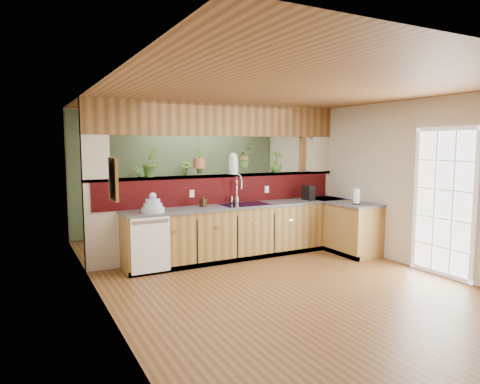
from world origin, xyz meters
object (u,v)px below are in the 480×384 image
coffee_maker (309,193)px  shelving_console (168,212)px  paper_towel (357,197)px  dish_stack (153,206)px  faucet (238,188)px  glass_jar (233,164)px  soap_dispenser (203,201)px

coffee_maker → shelving_console: coffee_maker is taller
coffee_maker → paper_towel: 0.91m
dish_stack → coffee_maker: (2.93, 0.08, 0.03)m
faucet → dish_stack: bearing=-169.9°
coffee_maker → glass_jar: (-1.33, 0.42, 0.56)m
paper_towel → glass_jar: 2.18m
dish_stack → coffee_maker: dish_stack is taller
glass_jar → paper_towel: bearing=-36.0°
soap_dispenser → paper_towel: 2.60m
paper_towel → glass_jar: bearing=144.0°
dish_stack → shelving_console: size_ratio=0.21×
soap_dispenser → glass_jar: (0.71, 0.30, 0.58)m
glass_jar → dish_stack: bearing=-162.6°
faucet → shelving_console: size_ratio=0.32×
dish_stack → faucet: bearing=10.1°
faucet → dish_stack: size_ratio=1.49×
glass_jar → shelving_console: glass_jar is taller
paper_towel → shelving_console: bearing=126.0°
glass_jar → shelving_console: bearing=106.9°
shelving_console → soap_dispenser: bearing=-97.4°
dish_stack → coffee_maker: bearing=1.6°
shelving_console → coffee_maker: bearing=-54.5°
shelving_console → dish_stack: bearing=-117.0°
glass_jar → coffee_maker: bearing=-17.5°
faucet → glass_jar: bearing=81.8°
glass_jar → shelving_console: (-0.58, 1.90, -1.08)m
glass_jar → faucet: bearing=-98.2°
soap_dispenser → coffee_maker: (2.04, -0.11, 0.02)m
paper_towel → faucet: bearing=149.7°
faucet → dish_stack: 1.60m
soap_dispenser → coffee_maker: bearing=-3.2°
coffee_maker → faucet: bearing=171.7°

